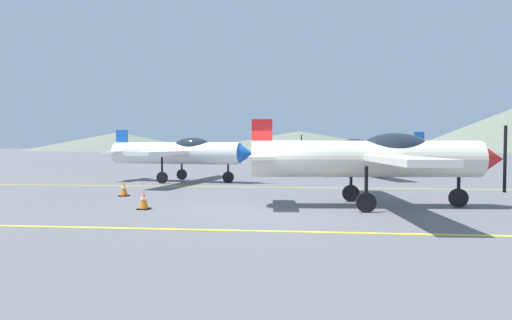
% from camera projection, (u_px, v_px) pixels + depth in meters
% --- Properties ---
extents(ground_plane, '(400.00, 400.00, 0.00)m').
position_uv_depth(ground_plane, '(262.00, 210.00, 13.30)').
color(ground_plane, slate).
extents(apron_line_near, '(80.00, 0.16, 0.01)m').
position_uv_depth(apron_line_near, '(250.00, 231.00, 10.02)').
color(apron_line_near, yellow).
rests_on(apron_line_near, ground_plane).
extents(apron_line_far, '(80.00, 0.16, 0.01)m').
position_uv_depth(apron_line_far, '(274.00, 187.00, 20.27)').
color(apron_line_far, yellow).
rests_on(apron_line_far, ground_plane).
extents(airplane_near, '(8.37, 9.63, 2.88)m').
position_uv_depth(airplane_near, '(375.00, 157.00, 13.89)').
color(airplane_near, silver).
rests_on(airplane_near, ground_plane).
extents(airplane_mid, '(8.42, 9.64, 2.88)m').
position_uv_depth(airplane_mid, '(181.00, 152.00, 23.31)').
color(airplane_mid, white).
rests_on(airplane_mid, ground_plane).
extents(airplane_far, '(8.43, 9.60, 2.88)m').
position_uv_depth(airplane_far, '(365.00, 151.00, 27.45)').
color(airplane_far, silver).
rests_on(airplane_far, ground_plane).
extents(traffic_cone_front, '(0.36, 0.36, 0.59)m').
position_uv_depth(traffic_cone_front, '(124.00, 189.00, 16.84)').
color(traffic_cone_front, black).
rests_on(traffic_cone_front, ground_plane).
extents(traffic_cone_side, '(0.36, 0.36, 0.59)m').
position_uv_depth(traffic_cone_side, '(144.00, 200.00, 13.38)').
color(traffic_cone_side, black).
rests_on(traffic_cone_side, ground_plane).
extents(hill_left, '(65.08, 65.08, 6.68)m').
position_uv_depth(hill_left, '(118.00, 141.00, 159.32)').
color(hill_left, slate).
rests_on(hill_left, ground_plane).
extents(hill_centerleft, '(85.93, 85.93, 7.37)m').
position_uv_depth(hill_centerleft, '(300.00, 141.00, 168.12)').
color(hill_centerleft, slate).
rests_on(hill_centerleft, ground_plane).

